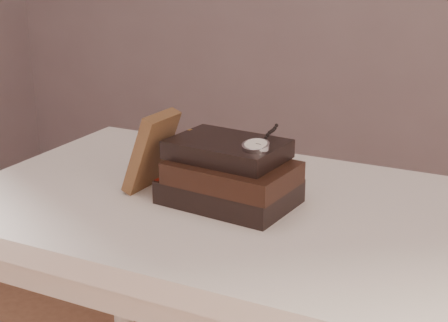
% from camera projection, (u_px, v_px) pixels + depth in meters
% --- Properties ---
extents(table, '(1.00, 0.60, 0.75)m').
position_uv_depth(table, '(241.00, 249.00, 1.19)').
color(table, silver).
rests_on(table, ground).
extents(book_stack, '(0.24, 0.18, 0.11)m').
position_uv_depth(book_stack, '(230.00, 175.00, 1.14)').
color(book_stack, black).
rests_on(book_stack, table).
extents(journal, '(0.08, 0.10, 0.15)m').
position_uv_depth(journal, '(151.00, 151.00, 1.19)').
color(journal, '#492E1C').
rests_on(journal, table).
extents(pocket_watch, '(0.05, 0.15, 0.02)m').
position_uv_depth(pocket_watch, '(257.00, 145.00, 1.08)').
color(pocket_watch, silver).
rests_on(pocket_watch, book_stack).
extents(eyeglasses, '(0.10, 0.12, 0.04)m').
position_uv_depth(eyeglasses, '(215.00, 150.00, 1.23)').
color(eyeglasses, silver).
rests_on(eyeglasses, book_stack).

